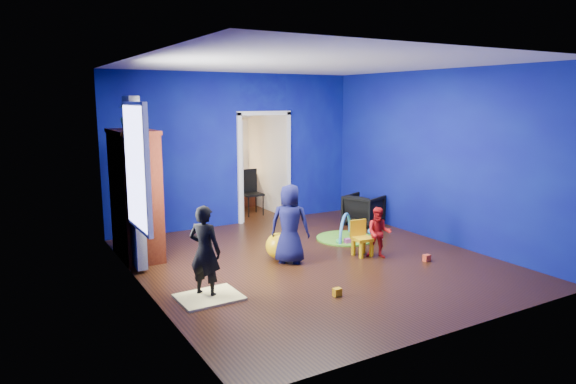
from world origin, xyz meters
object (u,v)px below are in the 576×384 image
child_navy (290,224)px  play_mat (345,238)px  folding_chair (252,193)px  child_black (205,251)px  hopper_ball (279,246)px  toddler_red (379,233)px  tv_armoire (135,194)px  kid_chair (363,240)px  armchair (364,210)px  crt_tv (138,192)px  study_desk (234,190)px  vase (137,124)px

child_navy → play_mat: 1.73m
child_navy → folding_chair: (0.94, 3.18, -0.13)m
child_navy → child_black: bearing=61.7°
hopper_ball → toddler_red: bearing=-28.0°
tv_armoire → hopper_ball: size_ratio=4.87×
kid_chair → folding_chair: 3.46m
armchair → tv_armoire: tv_armoire is taller
child_navy → kid_chair: bearing=-153.1°
crt_tv → play_mat: bearing=-13.2°
armchair → toddler_red: bearing=125.8°
kid_chair → study_desk: bearing=98.9°
vase → folding_chair: vase is taller
tv_armoire → kid_chair: bearing=-29.2°
hopper_ball → folding_chair: bearing=71.4°
vase → tv_armoire: 1.12m
kid_chair → folding_chair: size_ratio=0.54×
crt_tv → study_desk: crt_tv is taller
vase → folding_chair: (2.82, 2.05, -1.60)m
child_black → child_navy: bearing=-106.9°
crt_tv → kid_chair: size_ratio=1.40×
hopper_ball → armchair: bearing=23.4°
hopper_ball → kid_chair: bearing=-23.3°
kid_chair → tv_armoire: bearing=156.9°
folding_chair → toddler_red: bearing=-84.3°
toddler_red → study_desk: bearing=133.5°
folding_chair → child_black: bearing=-123.3°
child_navy → kid_chair: 1.23m
child_navy → tv_armoire: bearing=2.8°
play_mat → study_desk: study_desk is taller
kid_chair → study_desk: (-0.22, 4.41, 0.12)m
crt_tv → study_desk: 3.94m
kid_chair → study_desk: study_desk is taller
toddler_red → folding_chair: 3.67m
armchair → kid_chair: armchair is taller
toddler_red → crt_tv: bearing=-172.2°
child_navy → folding_chair: size_ratio=1.29×
armchair → hopper_ball: armchair is taller
armchair → kid_chair: 2.04m
child_navy → tv_armoire: 2.40m
child_navy → tv_armoire: tv_armoire is taller
armchair → study_desk: 3.19m
hopper_ball → vase: bearing=154.4°
toddler_red → child_navy: bearing=-160.9°
crt_tv → play_mat: (3.34, -0.78, -1.01)m
child_navy → kid_chair: (1.15, -0.27, -0.34)m
child_black → hopper_ball: child_black is taller
child_black → play_mat: size_ratio=1.15×
toddler_red → play_mat: (0.19, 1.12, -0.38)m
armchair → tv_armoire: (-4.31, 0.11, 0.68)m
tv_armoire → hopper_ball: bearing=-32.7°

